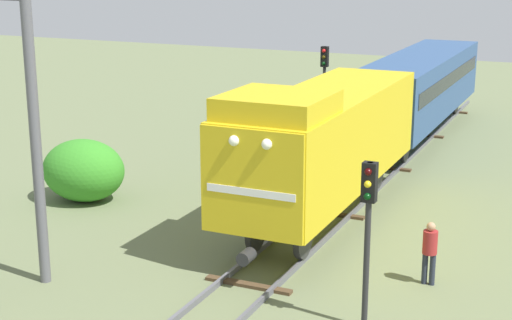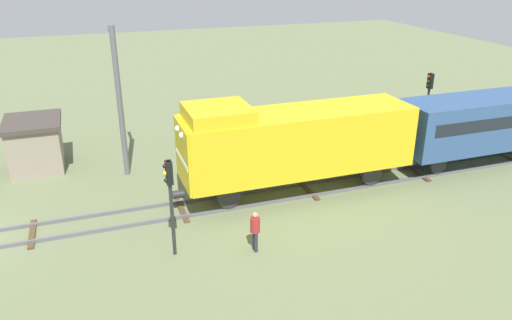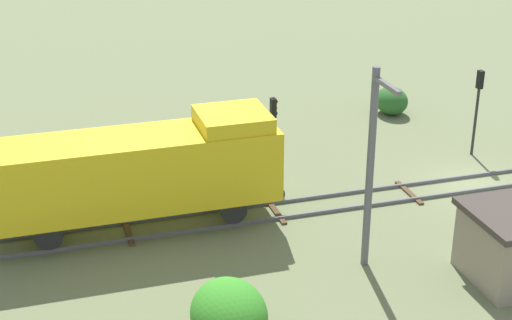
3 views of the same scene
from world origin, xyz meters
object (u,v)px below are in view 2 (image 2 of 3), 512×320
(traffic_signal_far, at_px, (428,96))
(relay_hut, at_px, (35,144))
(locomotive, at_px, (294,140))
(traffic_signal_mid, at_px, (170,191))
(catenary_mast, at_px, (119,99))
(worker_by_signal, at_px, (255,228))

(traffic_signal_far, distance_m, relay_hut, 22.48)
(locomotive, height_order, traffic_signal_mid, locomotive)
(traffic_signal_mid, relative_size, traffic_signal_far, 0.90)
(relay_hut, bearing_deg, catenary_mast, 61.36)
(locomotive, bearing_deg, worker_by_signal, -39.21)
(traffic_signal_mid, height_order, relay_hut, traffic_signal_mid)
(locomotive, bearing_deg, catenary_mast, -124.36)
(traffic_signal_mid, distance_m, traffic_signal_far, 18.10)
(traffic_signal_mid, bearing_deg, locomotive, 117.67)
(locomotive, distance_m, worker_by_signal, 5.70)
(traffic_signal_mid, bearing_deg, catenary_mast, -173.79)
(traffic_signal_mid, xyz_separation_m, traffic_signal_far, (-7.00, 16.69, 0.29))
(traffic_signal_mid, distance_m, catenary_mast, 8.62)
(traffic_signal_mid, distance_m, worker_by_signal, 3.62)
(traffic_signal_mid, xyz_separation_m, catenary_mast, (-8.46, -0.92, 1.36))
(catenary_mast, bearing_deg, relay_hut, -118.64)
(traffic_signal_mid, bearing_deg, traffic_signal_far, 112.75)
(locomotive, bearing_deg, traffic_signal_far, 109.43)
(locomotive, xyz_separation_m, catenary_mast, (-5.06, -7.41, 1.34))
(traffic_signal_mid, bearing_deg, relay_hut, -153.72)
(traffic_signal_mid, relative_size, relay_hut, 1.13)
(locomotive, xyz_separation_m, traffic_signal_mid, (3.40, -6.49, -0.02))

